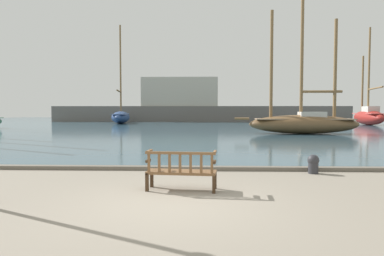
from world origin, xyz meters
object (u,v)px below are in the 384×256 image
at_px(park_bench, 181,170).
at_px(sailboat_outer_starboard, 121,116).
at_px(sailboat_mid_port, 368,116).
at_px(sailboat_distant_harbor, 304,121).
at_px(mooring_bollard, 313,163).

distance_m(park_bench, sailboat_outer_starboard, 41.74).
height_order(sailboat_mid_port, sailboat_outer_starboard, sailboat_outer_starboard).
bearing_deg(sailboat_mid_port, park_bench, -120.62).
height_order(sailboat_mid_port, sailboat_distant_harbor, sailboat_mid_port).
height_order(sailboat_outer_starboard, sailboat_distant_harbor, sailboat_outer_starboard).
bearing_deg(sailboat_mid_port, mooring_bollard, -117.48).
xyz_separation_m(sailboat_distant_harbor, mooring_bollard, (-4.44, -16.35, -0.79)).
bearing_deg(sailboat_distant_harbor, sailboat_outer_starboard, 131.97).
distance_m(sailboat_mid_port, mooring_bollard, 37.70).
bearing_deg(park_bench, mooring_bollard, 31.26).
xyz_separation_m(sailboat_outer_starboard, mooring_bollard, (14.97, -37.93, -0.77)).
distance_m(sailboat_mid_port, sailboat_outer_starboard, 32.68).
bearing_deg(park_bench, sailboat_outer_starboard, 105.62).
height_order(sailboat_outer_starboard, mooring_bollard, sailboat_outer_starboard).
bearing_deg(sailboat_distant_harbor, mooring_bollard, -105.18).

